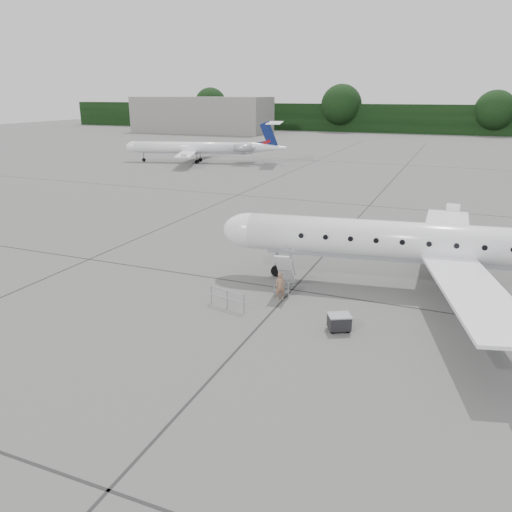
% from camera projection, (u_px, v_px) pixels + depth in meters
% --- Properties ---
extents(ground, '(320.00, 320.00, 0.00)m').
position_uv_depth(ground, '(399.00, 329.00, 24.15)').
color(ground, '#5F5F5D').
rests_on(ground, ground).
extents(treeline, '(260.00, 4.00, 8.00)m').
position_uv_depth(treeline, '(461.00, 120.00, 137.18)').
color(treeline, black).
rests_on(treeline, ground).
extents(terminal_building, '(40.00, 14.00, 10.00)m').
position_uv_depth(terminal_building, '(201.00, 115.00, 144.65)').
color(terminal_building, gray).
rests_on(terminal_building, ground).
extents(main_regional_jet, '(33.43, 26.20, 7.84)m').
position_uv_depth(main_regional_jet, '(459.00, 225.00, 27.58)').
color(main_regional_jet, white).
rests_on(main_regional_jet, ground).
extents(airstair, '(1.17, 2.37, 2.46)m').
position_uv_depth(airstair, '(285.00, 271.00, 28.47)').
color(airstair, white).
rests_on(airstair, ground).
extents(passenger, '(0.68, 0.62, 1.55)m').
position_uv_depth(passenger, '(280.00, 286.00, 27.43)').
color(passenger, '#8F674E').
rests_on(passenger, ground).
extents(safety_railing, '(2.16, 0.56, 1.00)m').
position_uv_depth(safety_railing, '(227.00, 299.00, 26.38)').
color(safety_railing, '#95989E').
rests_on(safety_railing, ground).
extents(baggage_cart, '(1.29, 1.21, 0.88)m').
position_uv_depth(baggage_cart, '(339.00, 322.00, 23.88)').
color(baggage_cart, black).
rests_on(baggage_cart, ground).
extents(bg_regional_left, '(29.23, 24.27, 6.64)m').
position_uv_depth(bg_regional_left, '(193.00, 142.00, 81.73)').
color(bg_regional_left, white).
rests_on(bg_regional_left, ground).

